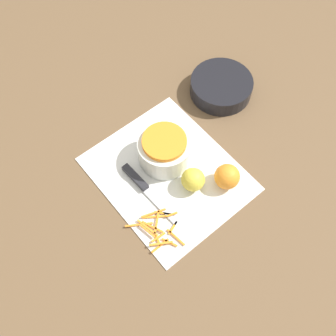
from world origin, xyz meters
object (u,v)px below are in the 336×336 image
(knife, at_px, (141,184))
(lemon, at_px, (193,180))
(bowl_dark, at_px, (221,87))
(orange_left, at_px, (227,177))
(bowl_speckled, at_px, (164,149))

(knife, xyz_separation_m, lemon, (0.09, 0.11, 0.03))
(bowl_dark, xyz_separation_m, lemon, (0.19, -0.29, 0.01))
(bowl_dark, bearing_deg, orange_left, -40.71)
(bowl_speckled, xyz_separation_m, knife, (0.03, -0.10, -0.04))
(bowl_speckled, relative_size, orange_left, 2.12)
(lemon, bearing_deg, knife, -129.78)
(bowl_speckled, distance_m, knife, 0.11)
(bowl_dark, distance_m, orange_left, 0.32)
(lemon, bearing_deg, bowl_speckled, -178.03)
(orange_left, bearing_deg, lemon, -124.72)
(knife, height_order, lemon, lemon)
(bowl_speckled, xyz_separation_m, orange_left, (0.17, 0.08, -0.01))
(bowl_dark, relative_size, orange_left, 2.76)
(bowl_speckled, relative_size, knife, 0.66)
(bowl_speckled, bearing_deg, knife, -76.00)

